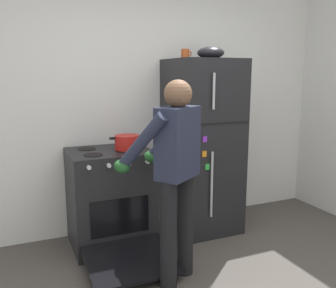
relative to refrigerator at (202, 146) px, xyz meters
The scene contains 7 objects.
kitchen_wall_back 0.80m from the refrigerator, 144.74° to the left, with size 6.00×0.10×2.70m, color white.
refrigerator is the anchor object (origin of this frame).
stove_range 1.08m from the refrigerator, behind, with size 0.76×1.23×0.94m.
person_cook 1.08m from the refrigerator, 130.06° to the right, with size 0.66×0.70×1.60m.
red_pot 0.84m from the refrigerator, behind, with size 0.33×0.23×0.14m.
coffee_mug 0.96m from the refrigerator, 164.17° to the left, with size 0.11×0.08×0.10m.
mixing_bowl 0.96m from the refrigerator, ahead, with size 0.27×0.27×0.12m, color black.
Camera 1 is at (-1.27, -1.74, 1.64)m, focal length 39.18 mm.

